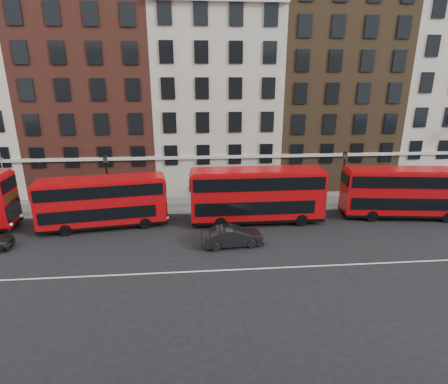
{
  "coord_description": "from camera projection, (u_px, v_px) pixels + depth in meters",
  "views": [
    {
      "loc": [
        -2.51,
        -21.63,
        11.62
      ],
      "look_at": [
        -0.19,
        5.0,
        3.0
      ],
      "focal_mm": 28.0,
      "sensor_mm": 36.0,
      "label": 1
    }
  ],
  "objects": [
    {
      "name": "iron_railings",
      "position": [
        219.0,
        191.0,
        36.12
      ],
      "size": [
        6.6,
        0.06,
        1.0
      ],
      "primitive_type": null,
      "color": "black",
      "rests_on": "pavement"
    },
    {
      "name": "car_front",
      "position": [
        232.0,
        236.0,
        25.44
      ],
      "size": [
        4.6,
        2.02,
        1.47
      ],
      "primitive_type": "imported",
      "rotation": [
        0.0,
        0.0,
        1.68
      ],
      "color": "black",
      "rests_on": "ground"
    },
    {
      "name": "bus_b",
      "position": [
        103.0,
        201.0,
        28.17
      ],
      "size": [
        10.24,
        3.76,
        4.21
      ],
      "rotation": [
        0.0,
        0.0,
        0.14
      ],
      "color": "#B2090C",
      "rests_on": "ground"
    },
    {
      "name": "bus_c",
      "position": [
        257.0,
        194.0,
        29.13
      ],
      "size": [
        11.11,
        2.73,
        4.66
      ],
      "rotation": [
        0.0,
        0.0,
        0.0
      ],
      "color": "#B2090C",
      "rests_on": "ground"
    },
    {
      "name": "bus_d",
      "position": [
        404.0,
        192.0,
        30.25
      ],
      "size": [
        10.74,
        3.79,
        4.42
      ],
      "rotation": [
        0.0,
        0.0,
        -0.12
      ],
      "color": "#B2090C",
      "rests_on": "ground"
    },
    {
      "name": "lamp_post_left",
      "position": [
        108.0,
        180.0,
        31.05
      ],
      "size": [
        0.44,
        0.44,
        5.33
      ],
      "color": "black",
      "rests_on": "pavement"
    },
    {
      "name": "road_centre_line",
      "position": [
        236.0,
        270.0,
        22.38
      ],
      "size": [
        70.0,
        0.12,
        0.01
      ],
      "primitive_type": "cube",
      "color": "white",
      "rests_on": "ground"
    },
    {
      "name": "pavement",
      "position": [
        221.0,
        203.0,
        34.21
      ],
      "size": [
        80.0,
        5.0,
        0.15
      ],
      "primitive_type": "cube",
      "color": "slate",
      "rests_on": "ground"
    },
    {
      "name": "ground",
      "position": [
        233.0,
        255.0,
        24.28
      ],
      "size": [
        120.0,
        120.0,
        0.0
      ],
      "primitive_type": "plane",
      "color": "black",
      "rests_on": "ground"
    },
    {
      "name": "lamp_post_right",
      "position": [
        343.0,
        176.0,
        32.39
      ],
      "size": [
        0.44,
        0.44,
        5.33
      ],
      "color": "black",
      "rests_on": "pavement"
    },
    {
      "name": "kerb",
      "position": [
        223.0,
        212.0,
        31.84
      ],
      "size": [
        80.0,
        0.3,
        0.16
      ],
      "primitive_type": "cube",
      "color": "gray",
      "rests_on": "ground"
    },
    {
      "name": "building_terrace",
      "position": [
        213.0,
        93.0,
        38.06
      ],
      "size": [
        64.0,
        11.95,
        22.0
      ],
      "color": "beige",
      "rests_on": "ground"
    }
  ]
}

